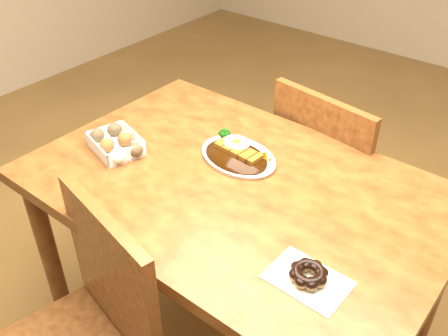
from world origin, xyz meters
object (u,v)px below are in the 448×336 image
Objects in this scene: katsu_curry_plate at (238,154)px; chair_far at (333,179)px; pon_de_ring at (308,275)px; donut_box at (116,143)px; table at (236,209)px.

chair_far is at bearing 72.59° from katsu_curry_plate.
katsu_curry_plate is 0.52m from pon_de_ring.
donut_box is (-0.46, -0.63, 0.30)m from chair_far.
table is at bearing 91.44° from chair_far.
chair_far is at bearing 112.06° from pon_de_ring.
pon_de_ring is at bearing -6.79° from donut_box.
pon_de_ring reaches higher than table.
table is 0.57m from chair_far.
table is 1.38× the size of chair_far.
chair_far is (0.06, 0.54, -0.17)m from table.
donut_box is (-0.40, -0.10, 0.12)m from table.
pon_de_ring is (0.43, -0.29, 0.01)m from katsu_curry_plate.
table is 5.77× the size of donut_box.
chair_far reaches higher than table.
katsu_curry_plate is (-0.13, -0.43, 0.28)m from chair_far.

